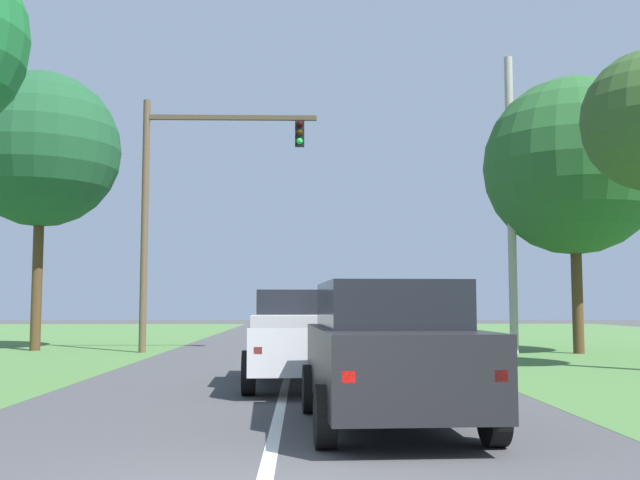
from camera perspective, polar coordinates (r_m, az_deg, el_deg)
name	(u,v)px	position (r m, az deg, el deg)	size (l,w,h in m)	color
ground_plane	(287,379)	(16.60, -2.55, -10.55)	(120.00, 120.00, 0.00)	#424244
red_suv_near	(389,350)	(10.14, 5.30, -8.39)	(2.35, 4.58, 1.93)	black
pickup_truck_lead	(302,337)	(15.08, -1.38, -7.44)	(2.43, 5.39, 1.90)	silver
traffic_light	(185,190)	(26.00, -10.28, 3.81)	(5.99, 0.40, 8.67)	brown
keep_moving_sign	(460,309)	(23.45, 10.69, -5.24)	(0.60, 0.09, 2.28)	gray
oak_tree_right	(573,166)	(26.61, 18.82, 5.37)	(5.99, 5.99, 9.27)	#4C351E
utility_pole_right	(511,203)	(25.93, 14.42, 2.78)	(0.28, 0.28, 10.07)	#9E998E
extra_tree_2	(41,150)	(28.70, -20.54, 6.49)	(5.58, 5.58, 9.96)	#4C351E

